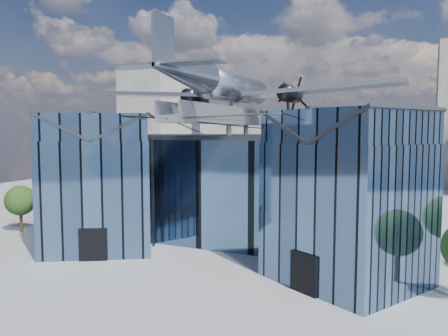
% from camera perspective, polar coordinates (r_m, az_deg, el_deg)
% --- Properties ---
extents(ground_plane, '(120.00, 120.00, 0.00)m').
position_cam_1_polar(ground_plane, '(36.09, -1.33, -11.72)').
color(ground_plane, gray).
extents(museum, '(32.88, 24.50, 17.60)m').
position_cam_1_polar(museum, '(40.19, 2.23, -1.93)').
color(museum, '#46658E').
rests_on(museum, ground).
extents(bg_towers, '(77.00, 24.50, 26.00)m').
position_cam_1_polar(bg_towers, '(82.79, 14.86, 4.55)').
color(bg_towers, gray).
rests_on(bg_towers, ground).
extents(tree_side_w, '(3.37, 3.37, 4.78)m').
position_cam_1_polar(tree_side_w, '(48.91, -25.06, -3.89)').
color(tree_side_w, black).
rests_on(tree_side_w, ground).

